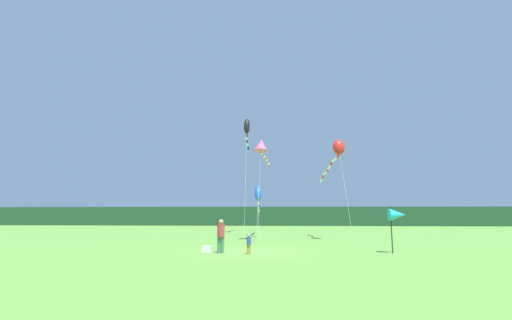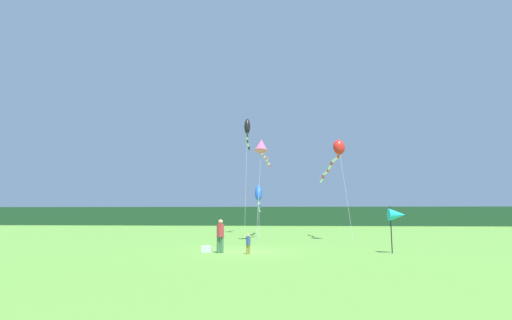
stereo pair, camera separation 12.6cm
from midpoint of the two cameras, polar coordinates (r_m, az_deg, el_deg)
ground_plane at (r=22.37m, az=-1.31°, el=-13.51°), size 120.00×120.00×0.00m
distant_treeline at (r=67.19m, az=2.39°, el=-8.40°), size 108.00×3.11×3.23m
person_adult at (r=21.49m, az=-5.45°, el=-10.98°), size 0.40×0.40×1.83m
person_child at (r=20.80m, az=-1.25°, el=-12.30°), size 0.23×0.23×1.06m
cooler_box at (r=22.00m, az=-7.52°, el=-13.07°), size 0.54×0.33×0.36m
banner_flag_pole at (r=22.54m, az=20.21°, el=-7.74°), size 0.90×0.70×2.54m
kite_red at (r=32.27m, az=11.83°, el=1.13°), size 1.63×8.86×8.17m
kite_black at (r=41.61m, az=-1.47°, el=4.65°), size 0.69×8.65×12.43m
kite_blue at (r=37.63m, az=0.24°, el=-5.24°), size 0.85×9.61×5.12m
kite_rainbow at (r=30.81m, az=0.74°, el=1.98°), size 1.32×5.51×8.18m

